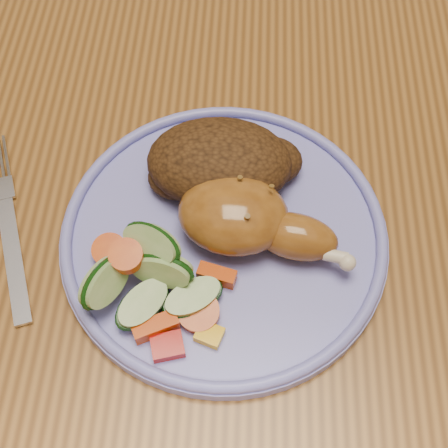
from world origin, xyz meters
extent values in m
plane|color=brown|center=(0.00, 0.00, 0.00)|extent=(4.00, 4.00, 0.00)
cube|color=brown|center=(0.00, 0.00, 0.73)|extent=(0.90, 1.40, 0.04)
cube|color=brown|center=(-0.39, 0.64, 0.35)|extent=(0.06, 0.06, 0.71)
cube|color=#4C2D16|center=(0.00, 0.55, 0.43)|extent=(0.42, 0.42, 0.04)
cylinder|color=#4C2D16|center=(-0.18, 0.37, 0.21)|extent=(0.04, 0.04, 0.41)
cylinder|color=#4C2D16|center=(-0.18, 0.73, 0.21)|extent=(0.04, 0.04, 0.41)
cylinder|color=#4C2D16|center=(0.18, 0.37, 0.21)|extent=(0.04, 0.04, 0.41)
cylinder|color=#4C2D16|center=(0.18, 0.73, 0.21)|extent=(0.04, 0.04, 0.41)
cylinder|color=#7576D5|center=(-0.03, -0.14, 0.76)|extent=(0.28, 0.28, 0.01)
torus|color=#7576D5|center=(-0.03, -0.14, 0.77)|extent=(0.27, 0.27, 0.01)
ellipsoid|color=#8F571E|center=(-0.02, -0.13, 0.79)|extent=(0.10, 0.08, 0.05)
ellipsoid|color=#8F571E|center=(0.03, -0.15, 0.78)|extent=(0.08, 0.05, 0.04)
sphere|color=beige|center=(0.07, -0.17, 0.78)|extent=(0.01, 0.01, 0.01)
ellipsoid|color=#3E250F|center=(-0.04, -0.08, 0.79)|extent=(0.13, 0.09, 0.05)
ellipsoid|color=#3E250F|center=(0.00, -0.07, 0.78)|extent=(0.06, 0.05, 0.03)
ellipsoid|color=#3E250F|center=(-0.07, -0.09, 0.77)|extent=(0.05, 0.05, 0.03)
cube|color=#A50A05|center=(-0.07, -0.24, 0.77)|extent=(0.03, 0.03, 0.01)
cube|color=#E5A507|center=(-0.04, -0.23, 0.77)|extent=(0.02, 0.02, 0.01)
cube|color=#D54B07|center=(-0.03, -0.18, 0.77)|extent=(0.03, 0.02, 0.01)
cylinder|color=#D54B07|center=(-0.10, -0.18, 0.80)|extent=(0.03, 0.03, 0.02)
cube|color=#D54B07|center=(-0.08, -0.23, 0.77)|extent=(0.04, 0.03, 0.01)
cylinder|color=#D54B07|center=(-0.05, -0.21, 0.77)|extent=(0.03, 0.03, 0.02)
cylinder|color=#D54B07|center=(-0.12, -0.16, 0.77)|extent=(0.03, 0.03, 0.02)
cylinder|color=#A2BD7B|center=(-0.05, -0.20, 0.77)|extent=(0.06, 0.07, 0.02)
cylinder|color=#A2BD7B|center=(-0.08, -0.17, 0.80)|extent=(0.06, 0.06, 0.04)
cylinder|color=#A2BD7B|center=(-0.08, -0.18, 0.78)|extent=(0.05, 0.04, 0.05)
cylinder|color=#A2BD7B|center=(-0.09, -0.21, 0.77)|extent=(0.07, 0.07, 0.03)
cylinder|color=#A2BD7B|center=(-0.12, -0.20, 0.79)|extent=(0.05, 0.06, 0.05)
cube|color=silver|center=(-0.21, -0.16, 0.75)|extent=(0.06, 0.13, 0.00)
cube|color=silver|center=(-0.23, -0.10, 0.75)|extent=(0.04, 0.08, 0.00)
camera|label=1|loc=(-0.02, -0.40, 1.22)|focal=50.00mm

